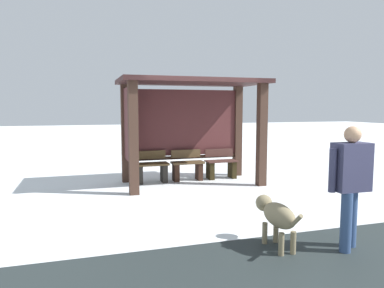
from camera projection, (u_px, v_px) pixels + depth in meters
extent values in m
plane|color=silver|center=(192.00, 183.00, 8.64)|extent=(60.00, 60.00, 0.00)
cube|color=#402B21|center=(133.00, 138.00, 7.44)|extent=(0.19, 0.19, 2.36)
cube|color=#402B21|center=(262.00, 135.00, 8.31)|extent=(0.19, 0.19, 2.36)
cube|color=#402B21|center=(126.00, 134.00, 8.72)|extent=(0.19, 0.19, 2.36)
cube|color=#402B21|center=(238.00, 131.00, 9.59)|extent=(0.19, 0.19, 2.36)
cube|color=#351D1C|center=(192.00, 82.00, 8.39)|extent=(3.38, 1.77, 0.10)
cube|color=#502626|center=(184.00, 123.00, 9.13)|extent=(2.76, 0.08, 1.65)
cube|color=#402B21|center=(184.00, 157.00, 9.20)|extent=(2.76, 0.06, 0.08)
cube|color=#502626|center=(128.00, 124.00, 8.28)|extent=(0.08, 0.74, 1.65)
cube|color=brown|center=(152.00, 164.00, 8.68)|extent=(0.80, 0.41, 0.05)
cube|color=brown|center=(150.00, 155.00, 8.84)|extent=(0.76, 0.04, 0.20)
cube|color=black|center=(164.00, 173.00, 8.79)|extent=(0.12, 0.35, 0.43)
cube|color=black|center=(139.00, 175.00, 8.62)|extent=(0.12, 0.35, 0.43)
cube|color=brown|center=(188.00, 163.00, 8.95)|extent=(0.80, 0.35, 0.05)
cube|color=brown|center=(186.00, 154.00, 9.07)|extent=(0.76, 0.04, 0.20)
cube|color=#321E15|center=(199.00, 171.00, 9.06)|extent=(0.12, 0.29, 0.43)
cube|color=#321E15|center=(176.00, 173.00, 8.88)|extent=(0.12, 0.29, 0.43)
cube|color=#4B2D28|center=(221.00, 161.00, 9.21)|extent=(0.80, 0.38, 0.03)
cube|color=#4B2D28|center=(219.00, 153.00, 9.36)|extent=(0.76, 0.04, 0.20)
cube|color=black|center=(232.00, 169.00, 9.33)|extent=(0.12, 0.33, 0.43)
cube|color=black|center=(210.00, 171.00, 9.15)|extent=(0.12, 0.33, 0.43)
cube|color=#383957|center=(351.00, 167.00, 4.54)|extent=(0.46, 0.26, 0.61)
sphere|color=tan|center=(353.00, 134.00, 4.50)|extent=(0.21, 0.21, 0.21)
cylinder|color=#344F7D|center=(351.00, 218.00, 4.70)|extent=(0.14, 0.14, 0.77)
cylinder|color=#344F7D|center=(346.00, 222.00, 4.51)|extent=(0.14, 0.14, 0.77)
cylinder|color=#383957|center=(369.00, 168.00, 4.62)|extent=(0.09, 0.09, 0.55)
cylinder|color=#383957|center=(332.00, 170.00, 4.46)|extent=(0.09, 0.09, 0.55)
ellipsoid|color=#897C5B|center=(279.00, 215.00, 4.62)|extent=(0.28, 0.65, 0.31)
sphere|color=#897C5B|center=(264.00, 203.00, 4.99)|extent=(0.23, 0.23, 0.23)
cylinder|color=#897C5B|center=(296.00, 221.00, 4.25)|extent=(0.05, 0.23, 0.21)
cylinder|color=#897C5B|center=(276.00, 232.00, 4.87)|extent=(0.07, 0.07, 0.29)
cylinder|color=#897C5B|center=(265.00, 233.00, 4.82)|extent=(0.07, 0.07, 0.29)
cylinder|color=#897C5B|center=(293.00, 243.00, 4.48)|extent=(0.07, 0.07, 0.29)
cylinder|color=#897C5B|center=(281.00, 244.00, 4.43)|extent=(0.07, 0.07, 0.29)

